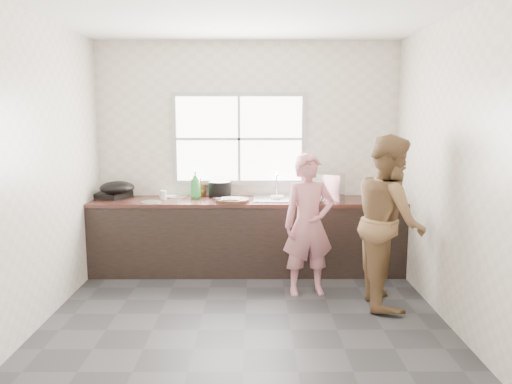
{
  "coord_description": "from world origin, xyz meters",
  "views": [
    {
      "loc": [
        0.08,
        -4.43,
        1.85
      ],
      "look_at": [
        0.1,
        0.65,
        1.05
      ],
      "focal_mm": 35.0,
      "sensor_mm": 36.0,
      "label": 1
    }
  ],
  "objects_px": {
    "plate_food": "(168,196)",
    "dish_rack": "(324,187)",
    "black_pot": "(220,189)",
    "burner": "(110,195)",
    "woman": "(308,229)",
    "bottle_brown_short": "(201,190)",
    "glass_jar": "(163,195)",
    "wok": "(117,188)",
    "cutting_board": "(233,200)",
    "bowl_mince": "(230,200)",
    "bowl_crabs": "(312,200)",
    "bowl_held": "(277,197)",
    "person_side": "(389,221)",
    "bottle_green": "(195,185)",
    "pot_lid_left": "(151,202)",
    "pot_lid_right": "(178,197)",
    "bottle_brown_tall": "(200,188)"
  },
  "relations": [
    {
      "from": "bowl_held",
      "to": "bottle_brown_tall",
      "type": "xyz_separation_m",
      "value": [
        -0.92,
        0.24,
        0.08
      ]
    },
    {
      "from": "dish_rack",
      "to": "woman",
      "type": "bearing_deg",
      "value": -87.97
    },
    {
      "from": "bottle_brown_short",
      "to": "glass_jar",
      "type": "distance_m",
      "value": 0.47
    },
    {
      "from": "bottle_green",
      "to": "dish_rack",
      "type": "xyz_separation_m",
      "value": [
        1.5,
        -0.11,
        -0.01
      ]
    },
    {
      "from": "bottle_green",
      "to": "bottle_brown_short",
      "type": "xyz_separation_m",
      "value": [
        0.05,
        0.16,
        -0.09
      ]
    },
    {
      "from": "woman",
      "to": "dish_rack",
      "type": "distance_m",
      "value": 0.83
    },
    {
      "from": "cutting_board",
      "to": "bottle_green",
      "type": "relative_size",
      "value": 1.13
    },
    {
      "from": "bowl_held",
      "to": "pot_lid_right",
      "type": "relative_size",
      "value": 0.8
    },
    {
      "from": "pot_lid_right",
      "to": "person_side",
      "type": "bearing_deg",
      "value": -28.17
    },
    {
      "from": "bowl_mince",
      "to": "wok",
      "type": "xyz_separation_m",
      "value": [
        -1.34,
        0.25,
        0.11
      ]
    },
    {
      "from": "bowl_mince",
      "to": "cutting_board",
      "type": "bearing_deg",
      "value": 65.52
    },
    {
      "from": "person_side",
      "to": "glass_jar",
      "type": "height_order",
      "value": "person_side"
    },
    {
      "from": "wok",
      "to": "cutting_board",
      "type": "bearing_deg",
      "value": -8.54
    },
    {
      "from": "bottle_brown_short",
      "to": "wok",
      "type": "height_order",
      "value": "wok"
    },
    {
      "from": "cutting_board",
      "to": "pot_lid_left",
      "type": "bearing_deg",
      "value": -179.1
    },
    {
      "from": "plate_food",
      "to": "dish_rack",
      "type": "relative_size",
      "value": 0.5
    },
    {
      "from": "person_side",
      "to": "bowl_held",
      "type": "relative_size",
      "value": 8.83
    },
    {
      "from": "bottle_green",
      "to": "bottle_brown_tall",
      "type": "relative_size",
      "value": 1.55
    },
    {
      "from": "burner",
      "to": "bowl_mince",
      "type": "bearing_deg",
      "value": -15.2
    },
    {
      "from": "burner",
      "to": "bottle_brown_short",
      "type": "bearing_deg",
      "value": 2.21
    },
    {
      "from": "burner",
      "to": "person_side",
      "type": "bearing_deg",
      "value": -21.77
    },
    {
      "from": "plate_food",
      "to": "wok",
      "type": "xyz_separation_m",
      "value": [
        -0.56,
        -0.19,
        0.13
      ]
    },
    {
      "from": "glass_jar",
      "to": "pot_lid_right",
      "type": "relative_size",
      "value": 0.44
    },
    {
      "from": "person_side",
      "to": "dish_rack",
      "type": "xyz_separation_m",
      "value": [
        -0.49,
        0.98,
        0.19
      ]
    },
    {
      "from": "woman",
      "to": "dish_rack",
      "type": "xyz_separation_m",
      "value": [
        0.25,
        0.71,
        0.34
      ]
    },
    {
      "from": "bowl_held",
      "to": "burner",
      "type": "relative_size",
      "value": 0.47
    },
    {
      "from": "bottle_green",
      "to": "burner",
      "type": "bearing_deg",
      "value": 173.53
    },
    {
      "from": "bowl_crabs",
      "to": "bottle_brown_short",
      "type": "bearing_deg",
      "value": 161.23
    },
    {
      "from": "woman",
      "to": "cutting_board",
      "type": "relative_size",
      "value": 3.61
    },
    {
      "from": "cutting_board",
      "to": "black_pot",
      "type": "distance_m",
      "value": 0.37
    },
    {
      "from": "black_pot",
      "to": "glass_jar",
      "type": "distance_m",
      "value": 0.67
    },
    {
      "from": "burner",
      "to": "wok",
      "type": "distance_m",
      "value": 0.22
    },
    {
      "from": "bowl_crabs",
      "to": "bowl_held",
      "type": "distance_m",
      "value": 0.44
    },
    {
      "from": "bowl_mince",
      "to": "black_pot",
      "type": "relative_size",
      "value": 0.79
    },
    {
      "from": "bowl_held",
      "to": "bottle_brown_short",
      "type": "relative_size",
      "value": 1.27
    },
    {
      "from": "black_pot",
      "to": "burner",
      "type": "relative_size",
      "value": 0.68
    },
    {
      "from": "person_side",
      "to": "pot_lid_left",
      "type": "xyz_separation_m",
      "value": [
        -2.47,
        0.85,
        0.04
      ]
    },
    {
      "from": "bottle_green",
      "to": "plate_food",
      "type": "bearing_deg",
      "value": 155.65
    },
    {
      "from": "black_pot",
      "to": "cutting_board",
      "type": "bearing_deg",
      "value": -62.51
    },
    {
      "from": "bowl_held",
      "to": "person_side",
      "type": "bearing_deg",
      "value": -44.41
    },
    {
      "from": "plate_food",
      "to": "glass_jar",
      "type": "bearing_deg",
      "value": -95.03
    },
    {
      "from": "bottle_brown_short",
      "to": "wok",
      "type": "bearing_deg",
      "value": -168.84
    },
    {
      "from": "bowl_held",
      "to": "black_pot",
      "type": "distance_m",
      "value": 0.7
    },
    {
      "from": "plate_food",
      "to": "bottle_green",
      "type": "xyz_separation_m",
      "value": [
        0.35,
        -0.16,
        0.16
      ]
    },
    {
      "from": "person_side",
      "to": "plate_food",
      "type": "distance_m",
      "value": 2.66
    },
    {
      "from": "glass_jar",
      "to": "pot_lid_right",
      "type": "distance_m",
      "value": 0.21
    },
    {
      "from": "woman",
      "to": "glass_jar",
      "type": "bearing_deg",
      "value": 145.71
    },
    {
      "from": "woman",
      "to": "bowl_crabs",
      "type": "height_order",
      "value": "woman"
    },
    {
      "from": "bowl_crabs",
      "to": "bottle_brown_tall",
      "type": "bearing_deg",
      "value": 161.34
    },
    {
      "from": "person_side",
      "to": "bowl_crabs",
      "type": "bearing_deg",
      "value": 40.56
    }
  ]
}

